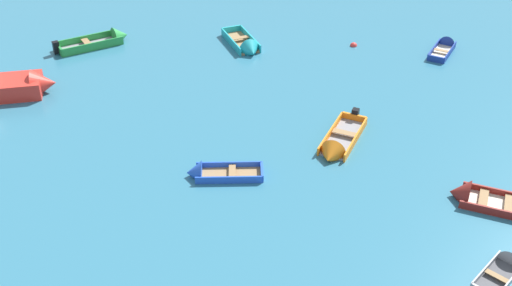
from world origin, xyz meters
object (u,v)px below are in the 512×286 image
Objects in this scene: rowboat_blue_far_back at (208,173)px; rowboat_deep_blue_back_row_right at (445,46)px; rowboat_maroon_midfield_left at (475,198)px; rowboat_turquoise_foreground_center at (246,47)px; mooring_buoy_between_boats_left at (354,46)px; rowboat_green_back_row_center at (105,40)px; rowboat_orange_cluster_inner at (336,147)px; rowboat_grey_near_camera at (506,266)px.

rowboat_deep_blue_back_row_right is at bearing 45.37° from rowboat_blue_far_back.
rowboat_maroon_midfield_left reaches higher than rowboat_deep_blue_back_row_right.
rowboat_turquoise_foreground_center is 6.97m from mooring_buoy_between_boats_left.
rowboat_turquoise_foreground_center is at bearing -4.61° from rowboat_green_back_row_center.
rowboat_orange_cluster_inner is 1.29× the size of rowboat_blue_far_back.
rowboat_green_back_row_center is 1.05× the size of rowboat_maroon_midfield_left.
rowboat_blue_far_back is (-1.19, -13.58, -0.06)m from rowboat_turquoise_foreground_center.
rowboat_deep_blue_back_row_right is at bearing 83.93° from rowboat_grey_near_camera.
rowboat_orange_cluster_inner is at bearing 126.63° from rowboat_grey_near_camera.
rowboat_blue_far_back is at bearing -119.39° from mooring_buoy_between_boats_left.
rowboat_green_back_row_center is 21.97m from rowboat_deep_blue_back_row_right.
rowboat_blue_far_back reaches higher than rowboat_grey_near_camera.
rowboat_green_back_row_center is 28.11m from rowboat_grey_near_camera.
rowboat_deep_blue_back_row_right reaches higher than rowboat_grey_near_camera.
rowboat_turquoise_foreground_center is 18.40m from rowboat_maroon_midfield_left.
rowboat_orange_cluster_inner is 9.95× the size of mooring_buoy_between_boats_left.
rowboat_turquoise_foreground_center reaches higher than rowboat_deep_blue_back_row_right.
rowboat_blue_far_back is (-11.83, 5.56, 0.03)m from rowboat_grey_near_camera.
rowboat_orange_cluster_inner is 14.23m from rowboat_deep_blue_back_row_right.
mooring_buoy_between_boats_left is (8.11, 14.39, -0.17)m from rowboat_blue_far_back.
rowboat_grey_near_camera is 0.62× the size of rowboat_turquoise_foreground_center.
rowboat_maroon_midfield_left is 11.82m from rowboat_blue_far_back.
rowboat_orange_cluster_inner is 12.30m from rowboat_turquoise_foreground_center.
rowboat_turquoise_foreground_center reaches higher than rowboat_grey_near_camera.
rowboat_orange_cluster_inner reaches higher than mooring_buoy_between_boats_left.
rowboat_grey_near_camera is at bearing -79.44° from mooring_buoy_between_boats_left.
rowboat_grey_near_camera is at bearing -88.64° from rowboat_maroon_midfield_left.
rowboat_turquoise_foreground_center reaches higher than rowboat_blue_far_back.
rowboat_deep_blue_back_row_right is at bearing 82.02° from rowboat_maroon_midfield_left.
rowboat_turquoise_foreground_center is at bearing 85.01° from rowboat_blue_far_back.
rowboat_maroon_midfield_left is at bearing -38.65° from rowboat_green_back_row_center.
rowboat_green_back_row_center is at bearing 119.35° from rowboat_blue_far_back.
rowboat_grey_near_camera reaches higher than mooring_buoy_between_boats_left.
rowboat_green_back_row_center reaches higher than mooring_buoy_between_boats_left.
rowboat_maroon_midfield_left reaches higher than rowboat_grey_near_camera.
mooring_buoy_between_boats_left is at bearing 6.73° from rowboat_turquoise_foreground_center.
rowboat_blue_far_back is (-11.73, 1.50, -0.01)m from rowboat_maroon_midfield_left.
rowboat_maroon_midfield_left is (19.78, -15.82, -0.07)m from rowboat_green_back_row_center.
rowboat_green_back_row_center is at bearing -179.74° from mooring_buoy_between_boats_left.
rowboat_orange_cluster_inner is at bearing -99.79° from mooring_buoy_between_boats_left.
rowboat_orange_cluster_inner is 9.74m from rowboat_grey_near_camera.
rowboat_grey_near_camera is at bearing -53.37° from rowboat_orange_cluster_inner.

